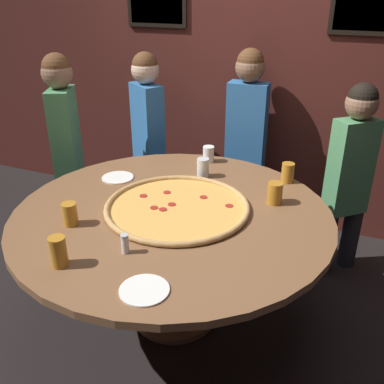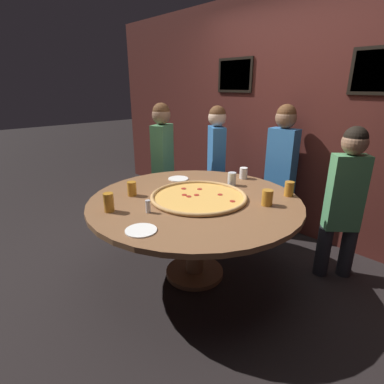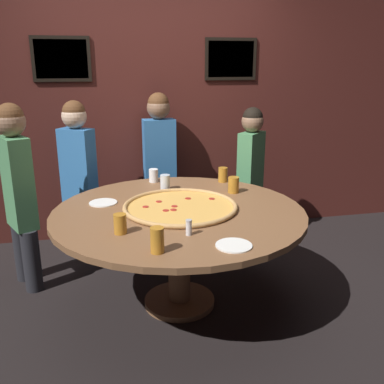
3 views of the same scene
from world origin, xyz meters
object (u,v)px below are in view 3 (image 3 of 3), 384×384
at_px(drink_cup_front_edge, 165,182).
at_px(condiment_shaker, 189,227).
at_px(dining_table, 179,225).
at_px(drink_cup_near_left, 223,175).
at_px(drink_cup_beside_pizza, 157,240).
at_px(drink_cup_centre_back, 154,176).
at_px(diner_far_left, 251,170).
at_px(diner_side_left, 78,171).
at_px(drink_cup_by_shaker, 120,224).
at_px(giant_pizza, 180,207).
at_px(diner_centre_back, 160,159).
at_px(drink_cup_far_left, 233,185).
at_px(white_plate_far_back, 234,245).
at_px(white_plate_beside_cup, 103,203).
at_px(diner_side_right, 18,187).

distance_m(drink_cup_front_edge, condiment_shaker, 0.95).
distance_m(dining_table, drink_cup_near_left, 0.82).
xyz_separation_m(drink_cup_beside_pizza, drink_cup_centre_back, (0.16, 1.41, -0.02)).
xyz_separation_m(condiment_shaker, diner_far_left, (0.88, 1.37, -0.03)).
relative_size(drink_cup_centre_back, diner_side_left, 0.08).
relative_size(drink_cup_by_shaker, diner_far_left, 0.09).
distance_m(giant_pizza, drink_cup_front_edge, 0.47).
height_order(condiment_shaker, diner_far_left, diner_far_left).
bearing_deg(giant_pizza, drink_cup_beside_pizza, -110.59).
xyz_separation_m(drink_cup_by_shaker, diner_centre_back, (0.47, 1.60, 0.02)).
relative_size(dining_table, drink_cup_by_shaker, 14.46).
distance_m(drink_cup_by_shaker, condiment_shaker, 0.41).
height_order(giant_pizza, drink_cup_far_left, drink_cup_far_left).
distance_m(dining_table, diner_centre_back, 1.27).
bearing_deg(drink_cup_centre_back, diner_centre_back, 76.02).
bearing_deg(white_plate_far_back, white_plate_beside_cup, 127.21).
relative_size(drink_cup_beside_pizza, white_plate_beside_cup, 0.71).
bearing_deg(giant_pizza, drink_cup_near_left, 50.96).
bearing_deg(diner_side_right, white_plate_beside_cup, -140.59).
bearing_deg(diner_far_left, condiment_shaker, 14.11).
xyz_separation_m(white_plate_beside_cup, diner_side_right, (-0.62, 0.29, 0.08)).
bearing_deg(white_plate_beside_cup, diner_centre_back, 60.63).
distance_m(giant_pizza, diner_far_left, 1.22).
bearing_deg(diner_side_right, giant_pizza, -140.01).
xyz_separation_m(white_plate_far_back, white_plate_beside_cup, (-0.70, 0.92, 0.00)).
distance_m(drink_cup_near_left, diner_far_left, 0.46).
bearing_deg(diner_centre_back, diner_far_left, 155.11).
relative_size(dining_table, white_plate_far_back, 8.45).
distance_m(drink_cup_front_edge, white_plate_beside_cup, 0.55).
xyz_separation_m(drink_cup_centre_back, drink_cup_far_left, (0.57, -0.44, 0.01)).
xyz_separation_m(white_plate_beside_cup, diner_far_left, (1.37, 0.66, 0.01)).
distance_m(condiment_shaker, diner_side_left, 1.64).
bearing_deg(drink_cup_by_shaker, drink_cup_beside_pizza, -60.12).
bearing_deg(drink_cup_front_edge, giant_pizza, -85.98).
xyz_separation_m(drink_cup_by_shaker, white_plate_beside_cup, (-0.09, 0.60, -0.06)).
bearing_deg(white_plate_beside_cup, drink_cup_by_shaker, -81.32).
bearing_deg(white_plate_far_back, diner_centre_back, 94.21).
height_order(drink_cup_centre_back, diner_centre_back, diner_centre_back).
bearing_deg(drink_cup_front_edge, condiment_shaker, -90.48).
xyz_separation_m(drink_cup_beside_pizza, drink_cup_by_shaker, (-0.18, 0.31, -0.01)).
relative_size(condiment_shaker, diner_side_right, 0.07).
distance_m(drink_cup_front_edge, drink_cup_by_shaker, 0.93).
bearing_deg(diner_side_left, drink_cup_near_left, -164.33).
bearing_deg(drink_cup_front_edge, diner_far_left, 25.57).
relative_size(white_plate_beside_cup, diner_far_left, 0.15).
xyz_separation_m(drink_cup_front_edge, drink_cup_by_shaker, (-0.40, -0.84, -0.00)).
height_order(drink_cup_beside_pizza, drink_cup_by_shaker, drink_cup_beside_pizza).
distance_m(white_plate_far_back, condiment_shaker, 0.30).
bearing_deg(drink_cup_centre_back, drink_cup_beside_pizza, -96.63).
xyz_separation_m(drink_cup_centre_back, drink_cup_front_edge, (0.06, -0.26, 0.01)).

